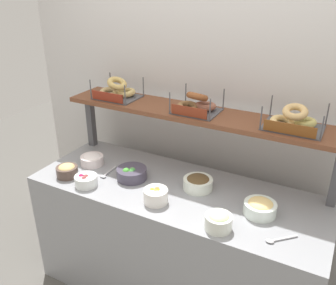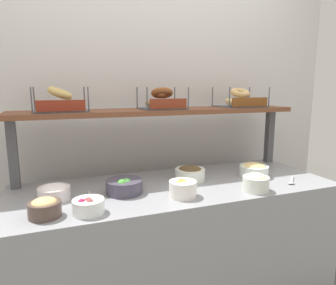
% 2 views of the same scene
% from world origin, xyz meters
% --- Properties ---
extents(back_wall, '(3.08, 0.06, 2.40)m').
position_xyz_m(back_wall, '(0.00, 0.55, 1.20)').
color(back_wall, silver).
rests_on(back_wall, ground_plane).
extents(deli_counter, '(1.88, 0.70, 0.85)m').
position_xyz_m(deli_counter, '(0.00, 0.00, 0.42)').
color(deli_counter, gray).
rests_on(deli_counter, ground_plane).
extents(shelf_riser_left, '(0.05, 0.05, 0.40)m').
position_xyz_m(shelf_riser_left, '(-0.88, 0.27, 1.05)').
color(shelf_riser_left, '#4C4C51').
rests_on(shelf_riser_left, deli_counter).
extents(shelf_riser_right, '(0.05, 0.05, 0.40)m').
position_xyz_m(shelf_riser_right, '(0.88, 0.27, 1.05)').
color(shelf_riser_right, '#4C4C51').
rests_on(shelf_riser_right, deli_counter).
extents(upper_shelf, '(1.84, 0.32, 0.03)m').
position_xyz_m(upper_shelf, '(0.00, 0.27, 1.26)').
color(upper_shelf, brown).
rests_on(upper_shelf, shelf_riser_left).
extents(bowl_veggie_mix, '(0.20, 0.20, 0.09)m').
position_xyz_m(bowl_veggie_mix, '(-0.31, -0.03, 0.89)').
color(bowl_veggie_mix, '#443E50').
rests_on(bowl_veggie_mix, deli_counter).
extents(bowl_scallion_spread, '(0.15, 0.15, 0.10)m').
position_xyz_m(bowl_scallion_spread, '(0.38, -0.25, 0.90)').
color(bowl_scallion_spread, white).
rests_on(bowl_scallion_spread, deli_counter).
extents(bowl_chocolate_spread, '(0.19, 0.19, 0.09)m').
position_xyz_m(bowl_chocolate_spread, '(0.12, 0.06, 0.89)').
color(bowl_chocolate_spread, white).
rests_on(bowl_chocolate_spread, deli_counter).
extents(bowl_fruit_salad, '(0.15, 0.15, 0.09)m').
position_xyz_m(bowl_fruit_salad, '(-0.04, -0.19, 0.90)').
color(bowl_fruit_salad, white).
rests_on(bowl_fruit_salad, deli_counter).
extents(bowl_hummus, '(0.14, 0.14, 0.09)m').
position_xyz_m(bowl_hummus, '(-0.71, -0.20, 0.89)').
color(bowl_hummus, brown).
rests_on(bowl_hummus, deli_counter).
extents(bowl_cream_cheese, '(0.16, 0.16, 0.08)m').
position_xyz_m(bowl_cream_cheese, '(-0.67, 0.01, 0.89)').
color(bowl_cream_cheese, white).
rests_on(bowl_cream_cheese, deli_counter).
extents(bowl_beet_salad, '(0.14, 0.14, 0.08)m').
position_xyz_m(bowl_beet_salad, '(-0.53, -0.24, 0.89)').
color(bowl_beet_salad, white).
rests_on(bowl_beet_salad, deli_counter).
extents(bowl_egg_salad, '(0.18, 0.18, 0.09)m').
position_xyz_m(bowl_egg_salad, '(0.54, -0.02, 0.89)').
color(bowl_egg_salad, white).
rests_on(bowl_egg_salad, deli_counter).
extents(serving_spoon_near_plate, '(0.04, 0.18, 0.01)m').
position_xyz_m(serving_spoon_near_plate, '(-0.49, -0.07, 0.86)').
color(serving_spoon_near_plate, '#B7B7BC').
rests_on(serving_spoon_near_plate, deli_counter).
extents(serving_spoon_by_edge, '(0.14, 0.13, 0.01)m').
position_xyz_m(serving_spoon_by_edge, '(0.67, -0.20, 0.86)').
color(serving_spoon_by_edge, '#B7B7BC').
rests_on(serving_spoon_by_edge, deli_counter).
extents(bagel_basket_sesame, '(0.30, 0.26, 0.15)m').
position_xyz_m(bagel_basket_sesame, '(-0.61, 0.27, 1.33)').
color(bagel_basket_sesame, '#4C4C51').
rests_on(bagel_basket_sesame, upper_shelf).
extents(bagel_basket_cinnamon_raisin, '(0.28, 0.25, 0.14)m').
position_xyz_m(bagel_basket_cinnamon_raisin, '(0.01, 0.26, 1.33)').
color(bagel_basket_cinnamon_raisin, '#4C4C51').
rests_on(bagel_basket_cinnamon_raisin, upper_shelf).
extents(bagel_basket_plain, '(0.33, 0.26, 0.14)m').
position_xyz_m(bagel_basket_plain, '(0.60, 0.27, 1.33)').
color(bagel_basket_plain, '#4C4C51').
rests_on(bagel_basket_plain, upper_shelf).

